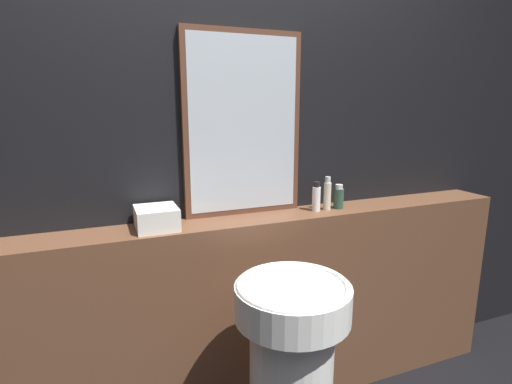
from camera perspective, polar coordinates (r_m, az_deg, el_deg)
wall_back at (r=1.90m, az=-3.18°, el=5.24°), size 8.00×0.06×2.50m
vanity_counter at (r=2.02m, az=-1.53°, el=-17.29°), size 2.86×0.23×0.98m
pedestal_sink at (r=1.66m, az=5.03°, el=-24.78°), size 0.42×0.42×0.87m
mirror at (r=1.85m, az=-1.83°, el=9.54°), size 0.56×0.03×0.83m
towel_stack at (r=1.72m, az=-14.02°, el=-3.62°), size 0.17×0.18×0.09m
shampoo_bottle at (r=1.96m, az=8.61°, el=-0.78°), size 0.04×0.04×0.14m
conditioner_bottle at (r=1.99m, az=10.16°, el=-0.36°), size 0.04×0.04×0.17m
lotion_bottle at (r=2.03m, az=11.72°, el=-0.76°), size 0.05×0.05×0.12m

